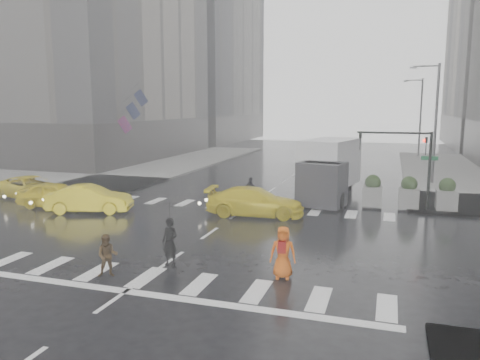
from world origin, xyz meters
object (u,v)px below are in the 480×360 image
(traffic_signal_pole, at_px, (411,154))
(pedestrian_orange, at_px, (283,252))
(box_truck, at_px, (328,168))
(taxi_mid, at_px, (89,199))
(pedestrian_brown, at_px, (107,256))
(taxi_front, at_px, (56,195))

(traffic_signal_pole, bearing_deg, pedestrian_orange, -109.61)
(pedestrian_orange, relative_size, box_truck, 0.26)
(traffic_signal_pole, relative_size, pedestrian_orange, 2.46)
(box_truck, bearing_deg, taxi_mid, -135.02)
(pedestrian_brown, distance_m, taxi_front, 12.92)
(traffic_signal_pole, bearing_deg, box_truck, 159.26)
(pedestrian_orange, xyz_separation_m, box_truck, (-0.36, 14.42, 1.09))
(pedestrian_orange, bearing_deg, traffic_signal_pole, 60.63)
(pedestrian_orange, bearing_deg, taxi_front, 145.10)
(traffic_signal_pole, height_order, pedestrian_brown, traffic_signal_pole)
(taxi_mid, bearing_deg, box_truck, -75.11)
(traffic_signal_pole, distance_m, box_truck, 5.32)
(pedestrian_brown, xyz_separation_m, taxi_front, (-9.39, 8.88, -0.01))
(pedestrian_brown, xyz_separation_m, taxi_mid, (-6.67, 8.31, 0.01))
(pedestrian_brown, height_order, pedestrian_orange, pedestrian_orange)
(taxi_mid, bearing_deg, taxi_front, 60.19)
(pedestrian_brown, height_order, box_truck, box_truck)
(pedestrian_orange, height_order, taxi_front, pedestrian_orange)
(pedestrian_orange, relative_size, taxi_front, 0.42)
(pedestrian_brown, bearing_deg, box_truck, 45.63)
(traffic_signal_pole, xyz_separation_m, taxi_front, (-19.71, -5.44, -2.47))
(traffic_signal_pole, bearing_deg, taxi_mid, -160.53)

